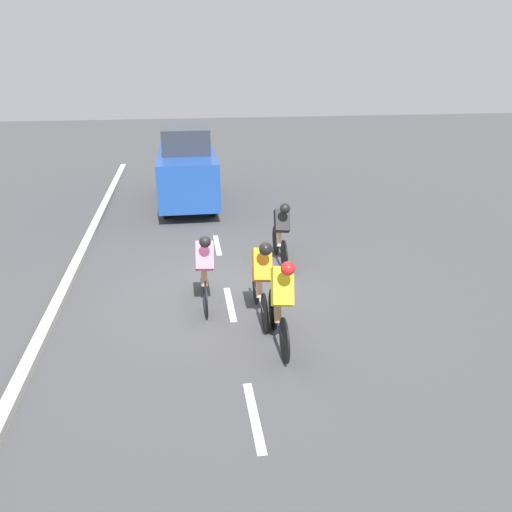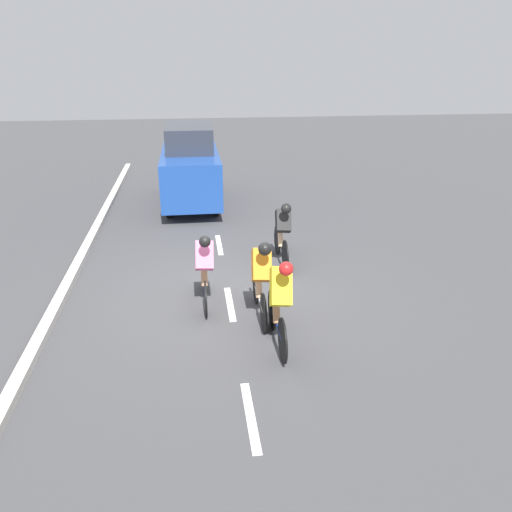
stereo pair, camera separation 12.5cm
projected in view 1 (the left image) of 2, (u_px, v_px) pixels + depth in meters
name	position (u px, v px, depth m)	size (l,w,h in m)	color
ground_plane	(228.00, 296.00, 9.74)	(60.00, 60.00, 0.00)	#424244
lane_stripe_near	(254.00, 416.00, 6.50)	(0.12, 1.40, 0.01)	white
lane_stripe_mid	(230.00, 304.00, 9.44)	(0.12, 1.40, 0.01)	white
lane_stripe_far	(217.00, 245.00, 12.37)	(0.12, 1.40, 0.01)	white
curb	(53.00, 312.00, 8.98)	(0.20, 26.09, 0.14)	beige
cyclist_yellow	(281.00, 301.00, 7.78)	(0.38, 1.71, 1.57)	black
cyclist_pink	(205.00, 268.00, 9.12)	(0.35, 1.65, 1.46)	black
cyclist_orange	(261.00, 277.00, 8.65)	(0.36, 1.72, 1.52)	black
cyclist_black	(281.00, 231.00, 11.02)	(0.36, 1.71, 1.46)	black
support_car	(187.00, 166.00, 15.41)	(1.70, 4.49, 2.40)	black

